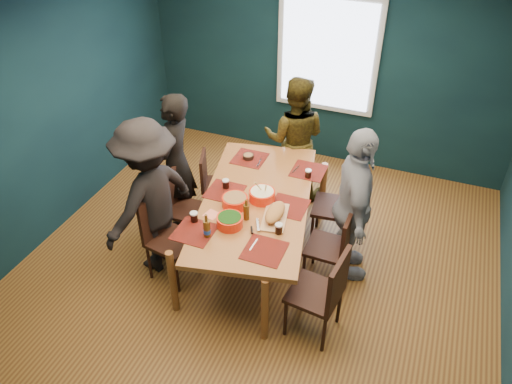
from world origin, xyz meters
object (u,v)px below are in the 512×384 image
at_px(person_far_left, 176,163).
at_px(cutting_board, 275,214).
at_px(chair_right_mid, 336,243).
at_px(chair_right_near, 325,290).
at_px(bowl_dumpling, 262,195).
at_px(person_back, 295,139).
at_px(person_right, 354,207).
at_px(bowl_salad, 235,201).
at_px(dining_table, 256,205).
at_px(chair_right_far, 343,201).
at_px(chair_left_far, 212,179).
at_px(chair_left_mid, 178,202).
at_px(chair_left_near, 164,231).
at_px(person_near_left, 150,198).
at_px(bowl_herbs, 230,221).

bearing_deg(person_far_left, cutting_board, 62.70).
bearing_deg(chair_right_mid, chair_right_near, -83.26).
height_order(bowl_dumpling, cutting_board, bowl_dumpling).
relative_size(person_back, person_right, 0.93).
relative_size(chair_right_near, bowl_salad, 3.77).
relative_size(dining_table, chair_right_far, 2.35).
height_order(person_right, bowl_salad, person_right).
bearing_deg(chair_right_near, chair_left_far, 150.28).
bearing_deg(chair_right_near, dining_table, 149.47).
relative_size(chair_right_mid, person_right, 0.53).
height_order(chair_left_mid, person_right, person_right).
height_order(chair_left_near, chair_right_mid, chair_left_near).
height_order(chair_left_near, chair_right_near, chair_right_near).
relative_size(chair_left_mid, person_far_left, 0.52).
distance_m(person_right, bowl_dumpling, 0.93).
xyz_separation_m(chair_right_near, person_back, (-0.97, 2.08, 0.23)).
relative_size(chair_right_mid, person_back, 0.57).
distance_m(chair_left_near, chair_right_mid, 1.77).
relative_size(person_far_left, person_near_left, 0.96).
relative_size(chair_right_near, bowl_herbs, 3.90).
distance_m(person_back, person_right, 1.54).
height_order(chair_right_near, bowl_dumpling, bowl_dumpling).
bearing_deg(bowl_salad, person_near_left, -162.20).
relative_size(bowl_salad, cutting_board, 0.46).
bearing_deg(person_near_left, dining_table, 130.13).
bearing_deg(bowl_herbs, chair_right_far, 51.53).
relative_size(chair_right_far, person_near_left, 0.57).
xyz_separation_m(chair_left_near, person_back, (0.79, 1.88, 0.25)).
xyz_separation_m(person_right, bowl_salad, (-1.14, -0.35, 0.01)).
bearing_deg(person_near_left, chair_right_far, 136.34).
bearing_deg(person_near_left, chair_left_far, -173.95).
relative_size(dining_table, chair_left_mid, 2.65).
bearing_deg(chair_left_far, person_back, 23.71).
bearing_deg(chair_right_near, bowl_dumpling, 147.18).
bearing_deg(cutting_board, bowl_salad, 164.16).
bearing_deg(bowl_dumpling, chair_right_mid, -3.56).
height_order(chair_left_mid, person_back, person_back).
bearing_deg(chair_left_near, chair_left_far, 100.45).
distance_m(chair_left_far, person_right, 1.88).
distance_m(chair_left_near, cutting_board, 1.18).
distance_m(chair_left_mid, bowl_herbs, 1.06).
distance_m(chair_left_mid, cutting_board, 1.30).
height_order(dining_table, person_far_left, person_far_left).
xyz_separation_m(chair_right_mid, person_far_left, (-1.98, 0.32, 0.30)).
bearing_deg(chair_right_near, chair_left_mid, 165.92).
height_order(chair_left_far, person_back, person_back).
bearing_deg(cutting_board, chair_right_near, -48.08).
bearing_deg(chair_right_far, person_near_left, -155.26).
bearing_deg(person_far_left, chair_right_near, 56.35).
xyz_separation_m(person_back, bowl_dumpling, (0.07, -1.33, 0.07)).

